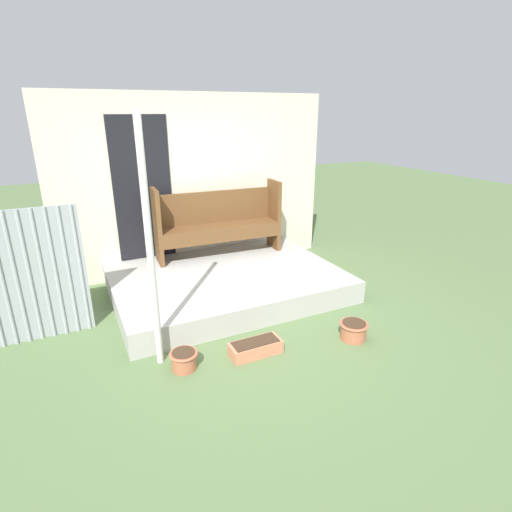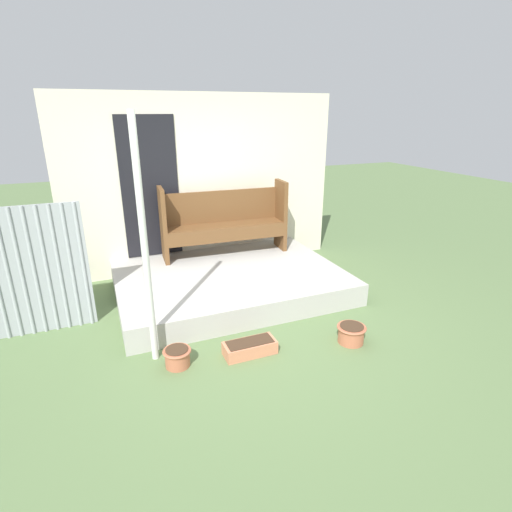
% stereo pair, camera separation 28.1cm
% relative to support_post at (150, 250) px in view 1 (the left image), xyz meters
% --- Properties ---
extents(ground_plane, '(24.00, 24.00, 0.00)m').
position_rel_support_post_xyz_m(ground_plane, '(1.03, 0.13, -1.18)').
color(ground_plane, '#5B7547').
extents(porch_slab, '(2.96, 2.14, 0.29)m').
position_rel_support_post_xyz_m(porch_slab, '(1.20, 1.20, -1.03)').
color(porch_slab, '#B2AFA8').
rests_on(porch_slab, ground_plane).
extents(house_wall, '(4.16, 0.08, 2.60)m').
position_rel_support_post_xyz_m(house_wall, '(1.17, 2.30, 0.12)').
color(house_wall, beige).
rests_on(house_wall, ground_plane).
extents(support_post, '(0.07, 0.07, 2.36)m').
position_rel_support_post_xyz_m(support_post, '(0.00, 0.00, 0.00)').
color(support_post, silver).
rests_on(support_post, ground_plane).
extents(bench, '(1.87, 0.50, 1.06)m').
position_rel_support_post_xyz_m(bench, '(1.38, 1.94, -0.34)').
color(bench, brown).
rests_on(bench, porch_slab).
extents(flower_pot_left, '(0.28, 0.28, 0.19)m').
position_rel_support_post_xyz_m(flower_pot_left, '(0.18, -0.21, -1.08)').
color(flower_pot_left, '#B76647').
rests_on(flower_pot_left, ground_plane).
extents(flower_pot_middle, '(0.31, 0.31, 0.20)m').
position_rel_support_post_xyz_m(flower_pot_middle, '(1.99, -0.50, -1.07)').
color(flower_pot_middle, '#B76647').
rests_on(flower_pot_middle, ground_plane).
extents(planter_box_rect, '(0.54, 0.23, 0.14)m').
position_rel_support_post_xyz_m(planter_box_rect, '(0.91, -0.29, -1.11)').
color(planter_box_rect, tan).
rests_on(planter_box_rect, ground_plane).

